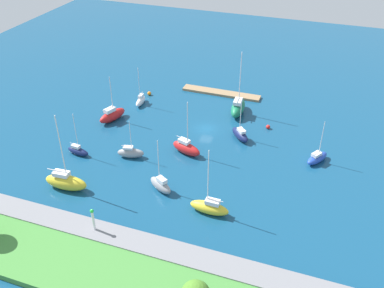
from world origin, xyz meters
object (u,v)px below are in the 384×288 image
sailboat_blue_near_pier (317,158)px  mooring_buoy_orange (149,93)px  sailboat_yellow_outer_mooring (209,207)px  sailboat_red_mid_basin (112,115)px  sailboat_navy_along_channel (240,134)px  harbor_beacon (93,218)px  sailboat_yellow_far_south (66,182)px  sailboat_white_inner_mooring (141,101)px  mooring_buoy_red (268,127)px  sailboat_navy_west_end (78,151)px  sailboat_gray_by_breakwater (131,153)px  pier_dock (221,93)px  sailboat_green_east_end (238,107)px  sailboat_gray_lone_south (161,185)px  sailboat_red_off_beacon (186,148)px

sailboat_blue_near_pier → mooring_buoy_orange: size_ratio=9.25×
sailboat_yellow_outer_mooring → sailboat_red_mid_basin: (27.79, -20.29, 0.15)m
sailboat_red_mid_basin → sailboat_navy_along_channel: bearing=-65.9°
harbor_beacon → sailboat_yellow_far_south: sailboat_yellow_far_south is taller
sailboat_white_inner_mooring → mooring_buoy_orange: sailboat_white_inner_mooring is taller
sailboat_red_mid_basin → sailboat_blue_near_pier: 41.87m
mooring_buoy_red → sailboat_navy_west_end: bearing=33.9°
sailboat_gray_by_breakwater → sailboat_white_inner_mooring: bearing=95.5°
harbor_beacon → sailboat_navy_along_channel: bearing=-112.1°
harbor_beacon → sailboat_white_inner_mooring: size_ratio=0.42×
harbor_beacon → sailboat_yellow_far_south: (9.93, -7.70, -1.84)m
sailboat_gray_by_breakwater → harbor_beacon: bearing=-93.1°
sailboat_gray_by_breakwater → pier_dock: bearing=60.0°
pier_dock → mooring_buoy_red: 17.96m
sailboat_yellow_far_south → sailboat_green_east_end: bearing=55.6°
pier_dock → sailboat_gray_lone_south: 37.28m
mooring_buoy_orange → sailboat_gray_lone_south: bearing=117.6°
sailboat_yellow_outer_mooring → sailboat_green_east_end: sailboat_green_east_end is taller
sailboat_yellow_outer_mooring → sailboat_gray_by_breakwater: bearing=-26.1°
sailboat_yellow_outer_mooring → mooring_buoy_orange: bearing=-51.5°
mooring_buoy_red → harbor_beacon: bearing=65.2°
sailboat_white_inner_mooring → pier_dock: bearing=120.9°
sailboat_green_east_end → sailboat_gray_by_breakwater: size_ratio=1.81×
sailboat_yellow_outer_mooring → sailboat_blue_near_pier: sailboat_yellow_outer_mooring is taller
sailboat_white_inner_mooring → mooring_buoy_red: (-28.89, 0.91, -0.48)m
sailboat_white_inner_mooring → sailboat_green_east_end: (-21.48, -3.12, 0.64)m
sailboat_white_inner_mooring → mooring_buoy_red: size_ratio=10.28×
sailboat_blue_near_pier → mooring_buoy_red: 13.54m
sailboat_green_east_end → sailboat_yellow_far_south: sailboat_yellow_far_south is taller
harbor_beacon → sailboat_blue_near_pier: size_ratio=0.45×
mooring_buoy_red → sailboat_blue_near_pier: bearing=141.1°
sailboat_red_off_beacon → sailboat_gray_by_breakwater: bearing=-135.4°
sailboat_navy_along_channel → sailboat_navy_west_end: sailboat_navy_west_end is taller
sailboat_gray_by_breakwater → sailboat_yellow_far_south: bearing=-131.3°
sailboat_yellow_far_south → sailboat_gray_by_breakwater: bearing=59.6°
sailboat_blue_near_pier → sailboat_gray_by_breakwater: size_ratio=1.09×
pier_dock → sailboat_navy_along_channel: (-9.00, 17.51, 0.74)m
sailboat_gray_lone_south → sailboat_white_inner_mooring: (16.14, -26.27, -0.19)m
sailboat_yellow_far_south → sailboat_yellow_outer_mooring: bearing=1.6°
sailboat_blue_near_pier → sailboat_yellow_outer_mooring: bearing=174.5°
sailboat_blue_near_pier → sailboat_yellow_far_south: size_ratio=0.59×
mooring_buoy_red → sailboat_gray_by_breakwater: bearing=40.5°
sailboat_blue_near_pier → sailboat_gray_by_breakwater: (32.18, 9.99, 0.12)m
sailboat_navy_west_end → mooring_buoy_orange: 26.75m
pier_dock → sailboat_navy_west_end: 37.37m
pier_dock → sailboat_navy_west_end: (17.77, 32.87, 0.53)m
harbor_beacon → sailboat_yellow_far_south: size_ratio=0.27×
sailboat_red_off_beacon → sailboat_red_mid_basin: bearing=179.4°
mooring_buoy_red → sailboat_yellow_far_south: bearing=47.7°
harbor_beacon → mooring_buoy_orange: size_ratio=4.19×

